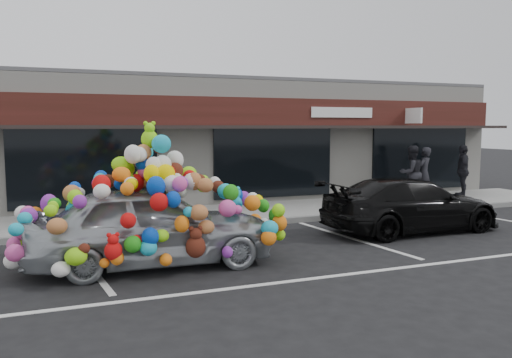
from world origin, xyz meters
name	(u,v)px	position (x,y,z in m)	size (l,w,h in m)	color
ground	(244,251)	(0.00, 0.00, 0.00)	(90.00, 90.00, 0.00)	black
shop_building	(167,140)	(0.00, 8.44, 2.16)	(24.00, 7.20, 4.31)	silver
sidewalk	(198,216)	(0.00, 4.00, 0.07)	(26.00, 3.00, 0.15)	gray
kerb	(212,226)	(0.00, 2.50, 0.07)	(26.00, 0.18, 0.16)	slate
parking_stripe_left	(87,263)	(-3.20, 0.20, 0.00)	(0.12, 4.40, 0.01)	silver
parking_stripe_mid	(352,238)	(2.80, 0.20, 0.00)	(0.12, 4.40, 0.01)	silver
lane_line	(386,270)	(2.00, -2.30, 0.00)	(14.00, 0.12, 0.01)	silver
toy_car	(152,216)	(-2.02, -0.43, 0.97)	(3.30, 4.95, 2.85)	#93989D
black_sedan	(411,205)	(4.64, 0.40, 0.68)	(4.72, 1.92, 1.37)	black
pedestrian_a	(424,173)	(8.12, 4.15, 1.05)	(0.66, 0.43, 1.80)	black
pedestrian_b	(411,173)	(7.52, 4.08, 1.09)	(0.91, 0.71, 1.87)	black
pedestrian_c	(463,171)	(9.81, 4.13, 1.08)	(0.45, 1.09, 1.86)	#27242A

